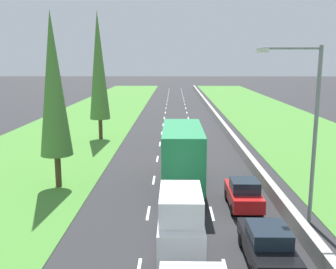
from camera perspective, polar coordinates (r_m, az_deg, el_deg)
The scene contains 14 objects.
ground_plane at distance 59.75m, azimuth 1.21°, elevation 2.84°, with size 300.00×300.00×0.00m, color #28282B.
grass_verge_left at distance 61.00m, azimuth -10.78°, elevation 2.84°, with size 14.00×140.00×0.04m, color #478433.
grass_verge_right at distance 61.53m, azimuth 14.71°, elevation 2.74°, with size 14.00×140.00×0.04m, color #478433.
median_barrier at distance 60.00m, azimuth 6.67°, elevation 3.21°, with size 0.44×120.00×0.85m, color #9E9B93.
lane_markings at distance 59.75m, azimuth 1.21°, elevation 2.85°, with size 3.64×116.00×0.01m.
black_sedan_right_lane at distance 17.11m, azimuth 14.38°, elevation -15.39°, with size 1.82×4.50×1.64m.
white_van_centre_lane_second at distance 17.38m, azimuth 1.85°, elevation -12.49°, with size 1.96×4.90×2.82m.
green_box_truck_centre_lane at distance 25.43m, azimuth 2.08°, elevation -3.05°, with size 2.46×9.40×4.18m.
blue_sedan_centre_lane at distance 35.74m, azimuth 1.57°, elevation -1.25°, with size 1.82×4.50×1.64m.
orange_sedan_centre_lane at distance 42.52m, azimuth 1.56°, elevation 0.70°, with size 1.82×4.50×1.64m.
red_hatchback_right_lane at distance 22.70m, azimuth 11.03°, elevation -8.52°, with size 1.74×3.90×1.72m.
poplar_tree_second at distance 25.82m, azimuth -16.46°, elevation 6.99°, with size 2.08×2.08×11.40m.
poplar_tree_third at distance 41.37m, azimuth -10.16°, elevation 9.88°, with size 2.13×2.13×13.34m.
street_light_mast at distance 20.45m, azimuth 19.98°, elevation 1.61°, with size 3.20×0.28×9.00m.
Camera 1 is at (-0.35, 0.83, 8.27)m, focal length 41.54 mm.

